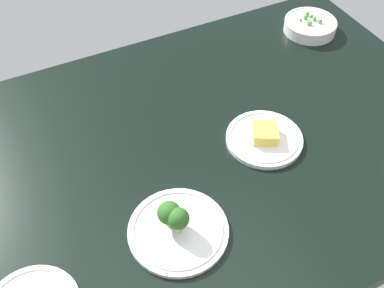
% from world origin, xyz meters
% --- Properties ---
extents(dining_table, '(1.50, 0.97, 0.04)m').
position_xyz_m(dining_table, '(0.00, 0.00, 0.02)').
color(dining_table, black).
rests_on(dining_table, ground).
extents(plate_cheese, '(0.20, 0.20, 0.04)m').
position_xyz_m(plate_cheese, '(-0.18, 0.05, 0.05)').
color(plate_cheese, white).
rests_on(plate_cheese, dining_table).
extents(bowl_peas, '(0.17, 0.17, 0.05)m').
position_xyz_m(bowl_peas, '(-0.57, -0.29, 0.06)').
color(bowl_peas, white).
rests_on(bowl_peas, dining_table).
extents(plate_broccoli, '(0.22, 0.22, 0.08)m').
position_xyz_m(plate_broccoli, '(0.13, 0.20, 0.06)').
color(plate_broccoli, white).
rests_on(plate_broccoli, dining_table).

